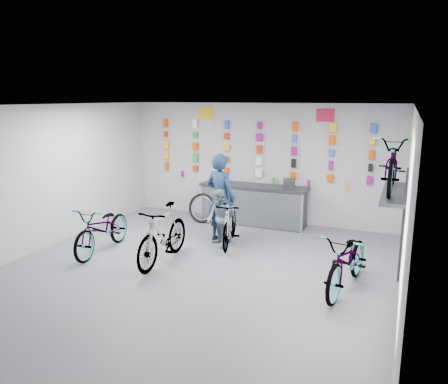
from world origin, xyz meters
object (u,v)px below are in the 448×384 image
at_px(counter, 253,205).
at_px(customer, 219,218).
at_px(bike_service, 230,223).
at_px(bike_left, 103,229).
at_px(clerk, 221,198).
at_px(bike_right, 348,261).
at_px(bike_center, 163,234).

height_order(counter, customer, customer).
xyz_separation_m(counter, bike_service, (0.05, -1.71, 0.01)).
height_order(bike_left, clerk, clerk).
relative_size(bike_service, customer, 1.33).
distance_m(bike_right, clerk, 3.34).
xyz_separation_m(bike_center, bike_service, (0.79, 1.46, -0.07)).
relative_size(counter, bike_right, 1.38).
relative_size(bike_left, clerk, 0.97).
height_order(clerk, customer, clerk).
xyz_separation_m(clerk, customer, (0.13, -0.37, -0.36)).
relative_size(clerk, customer, 1.57).
bearing_deg(customer, bike_right, 18.60).
distance_m(bike_left, clerk, 2.57).
bearing_deg(clerk, bike_right, 167.87).
relative_size(bike_right, bike_service, 1.18).
bearing_deg(clerk, bike_left, 54.82).
distance_m(bike_right, customer, 3.04).
bearing_deg(counter, bike_service, -88.19).
height_order(counter, clerk, clerk).
xyz_separation_m(bike_left, clerk, (1.95, 1.60, 0.48)).
relative_size(counter, bike_left, 1.42).
bearing_deg(bike_service, bike_center, -131.37).
xyz_separation_m(bike_center, clerk, (0.50, 1.64, 0.41)).
distance_m(bike_left, customer, 2.41).
xyz_separation_m(bike_left, bike_service, (2.24, 1.42, -0.00)).
relative_size(counter, bike_center, 1.43).
bearing_deg(bike_right, bike_left, -170.25).
bearing_deg(customer, bike_service, 90.23).
bearing_deg(bike_left, bike_right, -4.68).
xyz_separation_m(bike_service, customer, (-0.17, -0.19, 0.13)).
distance_m(bike_center, bike_right, 3.43).
bearing_deg(bike_left, bike_center, -7.23).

